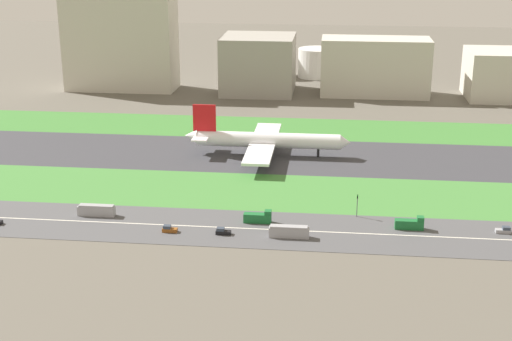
{
  "coord_description": "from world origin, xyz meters",
  "views": [
    {
      "loc": [
        26.28,
        -270.23,
        85.44
      ],
      "look_at": [
        0.48,
        -36.5,
        6.0
      ],
      "focal_mm": 50.88,
      "sensor_mm": 36.0,
      "label": 1
    }
  ],
  "objects_px": {
    "airliner": "(264,140)",
    "bus_0": "(96,210)",
    "bus_1": "(289,232)",
    "fuel_tank_east": "(367,64)",
    "car_3": "(223,232)",
    "office_tower": "(375,67)",
    "fuel_tank_centre": "(317,63)",
    "car_6": "(504,230)",
    "terminal_building": "(121,38)",
    "truck_1": "(258,218)",
    "hangar_building": "(258,64)",
    "car_4": "(169,229)",
    "fuel_tank_west": "(273,62)",
    "truck_0": "(410,224)",
    "traffic_light": "(357,204)"
  },
  "relations": [
    {
      "from": "truck_1",
      "to": "fuel_tank_centre",
      "type": "xyz_separation_m",
      "value": [
        10.91,
        227.0,
        6.8
      ]
    },
    {
      "from": "bus_1",
      "to": "fuel_tank_east",
      "type": "distance_m",
      "value": 238.98
    },
    {
      "from": "bus_1",
      "to": "car_3",
      "type": "xyz_separation_m",
      "value": [
        -19.41,
        0.0,
        -0.9
      ]
    },
    {
      "from": "bus_1",
      "to": "terminal_building",
      "type": "xyz_separation_m",
      "value": [
        -104.67,
        192.0,
        25.99
      ]
    },
    {
      "from": "truck_0",
      "to": "fuel_tank_west",
      "type": "relative_size",
      "value": 0.46
    },
    {
      "from": "traffic_light",
      "to": "office_tower",
      "type": "xyz_separation_m",
      "value": [
        12.61,
        174.01,
        10.71
      ]
    },
    {
      "from": "office_tower",
      "to": "fuel_tank_centre",
      "type": "height_order",
      "value": "office_tower"
    },
    {
      "from": "airliner",
      "to": "car_3",
      "type": "xyz_separation_m",
      "value": [
        -4.26,
        -78.0,
        -5.31
      ]
    },
    {
      "from": "bus_1",
      "to": "fuel_tank_east",
      "type": "xyz_separation_m",
      "value": [
        30.05,
        237.0,
        6.25
      ]
    },
    {
      "from": "airliner",
      "to": "bus_0",
      "type": "height_order",
      "value": "airliner"
    },
    {
      "from": "office_tower",
      "to": "truck_1",
      "type": "bearing_deg",
      "value": -103.11
    },
    {
      "from": "truck_0",
      "to": "traffic_light",
      "type": "distance_m",
      "value": 17.63
    },
    {
      "from": "car_4",
      "to": "office_tower",
      "type": "height_order",
      "value": "office_tower"
    },
    {
      "from": "truck_0",
      "to": "car_3",
      "type": "bearing_deg",
      "value": -169.64
    },
    {
      "from": "bus_0",
      "to": "fuel_tank_east",
      "type": "height_order",
      "value": "fuel_tank_east"
    },
    {
      "from": "car_3",
      "to": "hangar_building",
      "type": "bearing_deg",
      "value": -86.99
    },
    {
      "from": "truck_1",
      "to": "bus_1",
      "type": "xyz_separation_m",
      "value": [
        9.98,
        -10.0,
        0.15
      ]
    },
    {
      "from": "terminal_building",
      "to": "traffic_light",
      "type": "bearing_deg",
      "value": -54.42
    },
    {
      "from": "airliner",
      "to": "truck_0",
      "type": "bearing_deg",
      "value": -53.43
    },
    {
      "from": "car_4",
      "to": "bus_1",
      "type": "xyz_separation_m",
      "value": [
        35.34,
        0.0,
        0.9
      ]
    },
    {
      "from": "truck_0",
      "to": "hangar_building",
      "type": "height_order",
      "value": "hangar_building"
    },
    {
      "from": "car_4",
      "to": "terminal_building",
      "type": "xyz_separation_m",
      "value": [
        -69.33,
        192.0,
        26.88
      ]
    },
    {
      "from": "truck_0",
      "to": "office_tower",
      "type": "distance_m",
      "value": 182.51
    },
    {
      "from": "bus_1",
      "to": "hangar_building",
      "type": "relative_size",
      "value": 0.3
    },
    {
      "from": "car_4",
      "to": "bus_0",
      "type": "xyz_separation_m",
      "value": [
        -25.22,
        10.0,
        0.9
      ]
    },
    {
      "from": "car_6",
      "to": "office_tower",
      "type": "xyz_separation_m",
      "value": [
        -30.04,
        182.0,
        14.08
      ]
    },
    {
      "from": "terminal_building",
      "to": "fuel_tank_east",
      "type": "bearing_deg",
      "value": 18.47
    },
    {
      "from": "bus_1",
      "to": "fuel_tank_east",
      "type": "height_order",
      "value": "fuel_tank_east"
    },
    {
      "from": "airliner",
      "to": "bus_0",
      "type": "distance_m",
      "value": 81.89
    },
    {
      "from": "bus_0",
      "to": "terminal_building",
      "type": "xyz_separation_m",
      "value": [
        -44.11,
        182.0,
        25.99
      ]
    },
    {
      "from": "truck_1",
      "to": "fuel_tank_centre",
      "type": "bearing_deg",
      "value": 87.25
    },
    {
      "from": "fuel_tank_centre",
      "to": "fuel_tank_west",
      "type": "bearing_deg",
      "value": 180.0
    },
    {
      "from": "fuel_tank_centre",
      "to": "hangar_building",
      "type": "bearing_deg",
      "value": -124.06
    },
    {
      "from": "truck_0",
      "to": "fuel_tank_east",
      "type": "distance_m",
      "value": 227.15
    },
    {
      "from": "truck_1",
      "to": "truck_0",
      "type": "distance_m",
      "value": 45.28
    },
    {
      "from": "hangar_building",
      "to": "truck_1",
      "type": "bearing_deg",
      "value": -83.88
    },
    {
      "from": "truck_0",
      "to": "fuel_tank_west",
      "type": "bearing_deg",
      "value": 104.94
    },
    {
      "from": "truck_0",
      "to": "airliner",
      "type": "bearing_deg",
      "value": 126.57
    },
    {
      "from": "airliner",
      "to": "truck_1",
      "type": "xyz_separation_m",
      "value": [
        5.16,
        -68.0,
        -4.56
      ]
    },
    {
      "from": "hangar_building",
      "to": "fuel_tank_east",
      "type": "relative_size",
      "value": 1.6
    },
    {
      "from": "car_3",
      "to": "office_tower",
      "type": "height_order",
      "value": "office_tower"
    },
    {
      "from": "car_3",
      "to": "car_6",
      "type": "bearing_deg",
      "value": -173.03
    },
    {
      "from": "bus_0",
      "to": "fuel_tank_centre",
      "type": "relative_size",
      "value": 0.51
    },
    {
      "from": "bus_1",
      "to": "bus_0",
      "type": "bearing_deg",
      "value": -9.38
    },
    {
      "from": "terminal_building",
      "to": "fuel_tank_west",
      "type": "relative_size",
      "value": 3.22
    },
    {
      "from": "office_tower",
      "to": "fuel_tank_centre",
      "type": "relative_size",
      "value": 2.47
    },
    {
      "from": "airliner",
      "to": "truck_1",
      "type": "relative_size",
      "value": 7.74
    },
    {
      "from": "car_4",
      "to": "car_3",
      "type": "height_order",
      "value": "same"
    },
    {
      "from": "terminal_building",
      "to": "truck_0",
      "type": "bearing_deg",
      "value": -52.44
    },
    {
      "from": "airliner",
      "to": "fuel_tank_west",
      "type": "bearing_deg",
      "value": 93.64
    }
  ]
}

